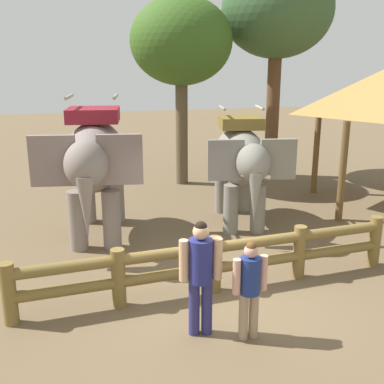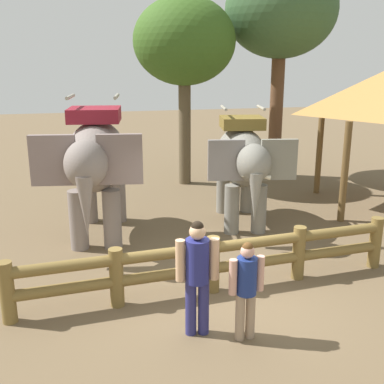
% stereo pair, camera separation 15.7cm
% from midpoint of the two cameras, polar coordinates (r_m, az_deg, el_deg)
% --- Properties ---
extents(ground_plane, '(60.00, 60.00, 0.00)m').
position_cam_midpoint_polar(ground_plane, '(8.70, 2.66, -12.54)').
color(ground_plane, brown).
extents(log_fence, '(7.19, 0.86, 1.05)m').
position_cam_midpoint_polar(log_fence, '(8.68, 2.19, -8.15)').
color(log_fence, brown).
rests_on(log_fence, ground).
extents(elephant_near_left, '(2.20, 3.91, 3.31)m').
position_cam_midpoint_polar(elephant_near_left, '(11.05, -11.94, 3.65)').
color(elephant_near_left, gray).
rests_on(elephant_near_left, ground).
extents(elephant_center, '(2.01, 3.51, 2.96)m').
position_cam_midpoint_polar(elephant_center, '(11.84, 5.52, 3.78)').
color(elephant_center, gray).
rests_on(elephant_center, ground).
extents(tourist_woman_in_black, '(0.65, 0.40, 1.84)m').
position_cam_midpoint_polar(tourist_woman_in_black, '(7.22, 0.41, -9.33)').
color(tourist_woman_in_black, navy).
rests_on(tourist_woman_in_black, ground).
extents(tourist_man_in_blue, '(0.55, 0.33, 1.56)m').
position_cam_midpoint_polar(tourist_man_in_blue, '(7.23, 6.29, -10.83)').
color(tourist_man_in_blue, '#A0856C').
rests_on(tourist_man_in_blue, ground).
extents(thatched_shelter, '(4.28, 4.28, 3.81)m').
position_cam_midpoint_polar(thatched_shelter, '(14.14, 21.45, 10.89)').
color(thatched_shelter, brown).
rests_on(thatched_shelter, ground).
extents(tree_far_left, '(3.21, 3.21, 5.96)m').
position_cam_midpoint_polar(tree_far_left, '(15.61, -1.60, 17.40)').
color(tree_far_left, brown).
rests_on(tree_far_left, ground).
extents(tree_back_center, '(3.69, 3.69, 7.17)m').
position_cam_midpoint_polar(tree_back_center, '(16.98, 9.86, 20.44)').
color(tree_back_center, brown).
rests_on(tree_back_center, ground).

